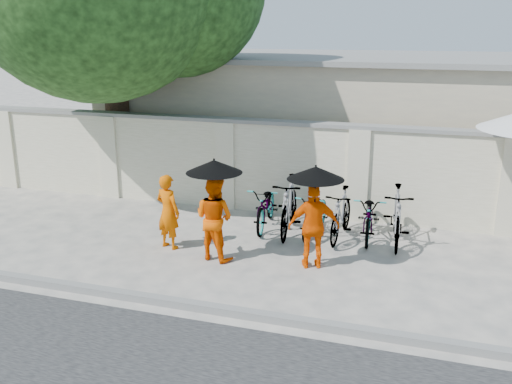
% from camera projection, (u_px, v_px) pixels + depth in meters
% --- Properties ---
extents(ground, '(80.00, 80.00, 0.00)m').
position_uv_depth(ground, '(219.00, 264.00, 10.13)').
color(ground, beige).
extents(kerb, '(40.00, 0.16, 0.12)m').
position_uv_depth(kerb, '(178.00, 303.00, 8.56)').
color(kerb, slate).
rests_on(kerb, ground).
extents(compound_wall, '(20.00, 0.30, 2.00)m').
position_uv_depth(compound_wall, '(313.00, 171.00, 12.49)').
color(compound_wall, beige).
rests_on(compound_wall, ground).
extents(building_behind, '(14.00, 6.00, 3.20)m').
position_uv_depth(building_behind, '(379.00, 120.00, 15.51)').
color(building_behind, '#BEB191').
rests_on(building_behind, ground).
extents(monk_left, '(0.60, 0.49, 1.43)m').
position_uv_depth(monk_left, '(168.00, 212.00, 10.68)').
color(monk_left, '#D95700').
rests_on(monk_left, ground).
extents(monk_center, '(0.88, 0.76, 1.54)m').
position_uv_depth(monk_center, '(214.00, 218.00, 10.16)').
color(monk_center, '#E74E00').
rests_on(monk_center, ground).
extents(parasol_center, '(0.99, 0.99, 0.98)m').
position_uv_depth(parasol_center, '(214.00, 166.00, 9.80)').
color(parasol_center, black).
rests_on(parasol_center, ground).
extents(monk_right, '(0.95, 0.62, 1.51)m').
position_uv_depth(monk_right, '(314.00, 226.00, 9.79)').
color(monk_right, '#F45300').
rests_on(monk_right, ground).
extents(parasol_right, '(0.97, 0.97, 0.98)m').
position_uv_depth(parasol_right, '(316.00, 173.00, 9.44)').
color(parasol_right, black).
rests_on(parasol_right, ground).
extents(bike_0, '(0.80, 1.80, 0.92)m').
position_uv_depth(bike_0, '(266.00, 206.00, 11.85)').
color(bike_0, slate).
rests_on(bike_0, ground).
extents(bike_1, '(0.73, 1.96, 1.15)m').
position_uv_depth(bike_1, '(289.00, 206.00, 11.50)').
color(bike_1, slate).
rests_on(bike_1, ground).
extents(bike_2, '(0.68, 1.70, 0.87)m').
position_uv_depth(bike_2, '(316.00, 213.00, 11.46)').
color(bike_2, slate).
rests_on(bike_2, ground).
extents(bike_3, '(0.57, 1.71, 1.01)m').
position_uv_depth(bike_3, '(341.00, 214.00, 11.19)').
color(bike_3, slate).
rests_on(bike_3, ground).
extents(bike_4, '(0.75, 1.78, 0.91)m').
position_uv_depth(bike_4, '(370.00, 216.00, 11.25)').
color(bike_4, slate).
rests_on(bike_4, ground).
extents(bike_5, '(0.70, 1.89, 1.11)m').
position_uv_depth(bike_5, '(397.00, 216.00, 10.93)').
color(bike_5, slate).
rests_on(bike_5, ground).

